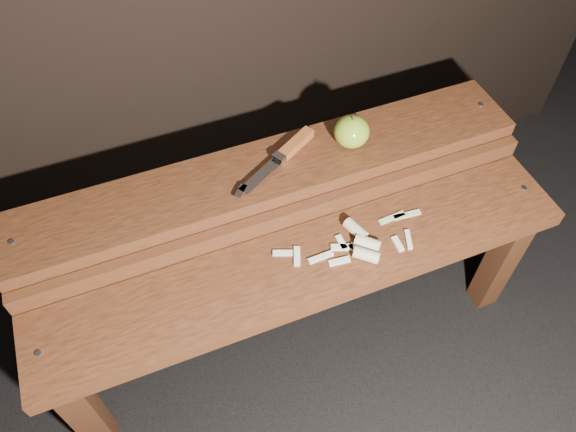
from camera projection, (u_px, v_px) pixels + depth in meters
name	position (u px, v px, depth m)	size (l,w,h in m)	color
ground	(296.00, 331.00, 1.56)	(60.00, 60.00, 0.00)	black
bench_front_tier	(308.00, 282.00, 1.25)	(1.20, 0.20, 0.42)	#381C0E
bench_rear_tier	(271.00, 193.00, 1.33)	(1.20, 0.21, 0.50)	#381C0E
apple	(352.00, 132.00, 1.28)	(0.08, 0.08, 0.09)	olive
knife	(287.00, 152.00, 1.28)	(0.24, 0.15, 0.02)	#944820
apple_scraps	(360.00, 243.00, 1.22)	(0.36, 0.13, 0.03)	beige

